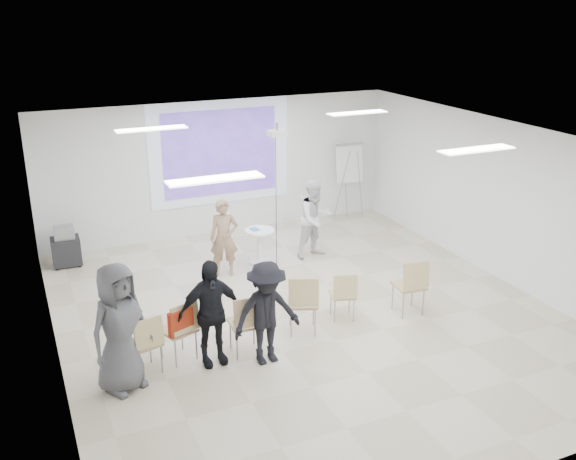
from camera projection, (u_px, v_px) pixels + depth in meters
name	position (u px, v px, depth m)	size (l,w,h in m)	color
floor	(307.00, 316.00, 10.93)	(8.00, 9.00, 0.10)	beige
ceiling	(309.00, 136.00, 9.87)	(8.00, 9.00, 0.10)	white
wall_back	(220.00, 167.00, 14.31)	(8.00, 0.10, 3.00)	silver
wall_left	(44.00, 271.00, 8.85)	(0.10, 9.00, 3.00)	silver
wall_right	(504.00, 201.00, 11.95)	(0.10, 9.00, 3.00)	silver
projection_halo	(220.00, 153.00, 14.13)	(3.20, 0.01, 2.30)	silver
projection_image	(220.00, 153.00, 14.12)	(2.60, 0.01, 1.90)	#5936BA
pedestal_table	(260.00, 244.00, 12.85)	(0.68, 0.68, 0.74)	silver
player_left	(224.00, 233.00, 12.19)	(0.62, 0.42, 1.70)	#A07C62
player_right	(315.00, 215.00, 13.06)	(0.87, 0.70, 1.80)	white
controller_left	(228.00, 214.00, 12.38)	(0.04, 0.13, 0.04)	white
controller_right	(302.00, 198.00, 13.10)	(0.04, 0.11, 0.04)	silver
chair_far_left	(146.00, 340.00, 8.97)	(0.53, 0.55, 0.92)	tan
chair_left_mid	(181.00, 326.00, 9.29)	(0.59, 0.61, 0.97)	tan
chair_left_inner	(247.00, 320.00, 9.46)	(0.49, 0.53, 0.99)	tan
chair_center	(303.00, 300.00, 10.07)	(0.62, 0.64, 1.00)	tan
chair_right_inner	(344.00, 292.00, 10.54)	(0.50, 0.52, 0.85)	tan
chair_right_far	(412.00, 283.00, 10.68)	(0.51, 0.55, 1.00)	tan
red_jacket	(181.00, 322.00, 9.11)	(0.39, 0.09, 0.37)	#9F2A13
laptop	(245.00, 320.00, 9.57)	(0.36, 0.26, 0.03)	black
audience_left	(210.00, 305.00, 9.15)	(1.08, 0.65, 1.85)	black
audience_mid	(267.00, 307.00, 9.18)	(1.16, 0.63, 1.79)	black
audience_outer	(119.00, 321.00, 8.50)	(1.00, 0.66, 2.06)	#56555A
flipchart_easel	(349.00, 163.00, 15.20)	(0.80, 0.61, 1.85)	#93969B
av_cart	(66.00, 248.00, 12.76)	(0.56, 0.45, 0.82)	black
ceiling_projector	(277.00, 141.00, 11.31)	(0.30, 0.25, 3.00)	white
fluor_panel_nw	(151.00, 129.00, 10.85)	(1.20, 0.30, 0.02)	white
fluor_panel_ne	(357.00, 113.00, 12.38)	(1.20, 0.30, 0.02)	white
fluor_panel_sw	(215.00, 179.00, 7.85)	(1.20, 0.30, 0.02)	white
fluor_panel_se	(477.00, 150.00, 9.37)	(1.20, 0.30, 0.02)	white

